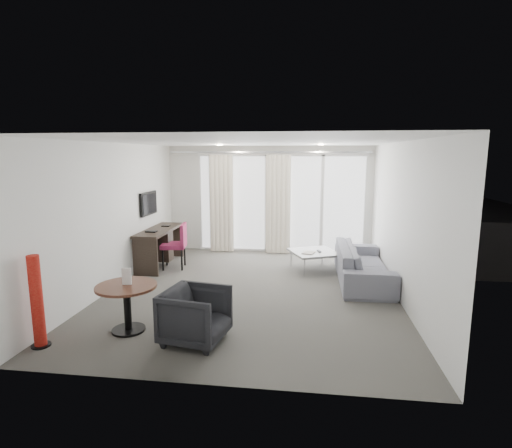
# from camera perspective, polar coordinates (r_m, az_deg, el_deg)

# --- Properties ---
(floor) EXTENTS (5.00, 6.00, 0.00)m
(floor) POSITION_cam_1_polar(r_m,az_deg,el_deg) (7.22, -0.63, -9.46)
(floor) COLOR #4E4C46
(floor) RESTS_ON ground
(ceiling) EXTENTS (5.00, 6.00, 0.00)m
(ceiling) POSITION_cam_1_polar(r_m,az_deg,el_deg) (6.81, -0.67, 11.65)
(ceiling) COLOR white
(ceiling) RESTS_ON ground
(wall_left) EXTENTS (0.00, 6.00, 2.60)m
(wall_left) POSITION_cam_1_polar(r_m,az_deg,el_deg) (7.66, -19.51, 1.13)
(wall_left) COLOR silver
(wall_left) RESTS_ON ground
(wall_right) EXTENTS (0.00, 6.00, 2.60)m
(wall_right) POSITION_cam_1_polar(r_m,az_deg,el_deg) (7.00, 20.06, 0.32)
(wall_right) COLOR silver
(wall_right) RESTS_ON ground
(wall_front) EXTENTS (5.00, 0.00, 2.60)m
(wall_front) POSITION_cam_1_polar(r_m,az_deg,el_deg) (4.02, -6.73, -5.94)
(wall_front) COLOR silver
(wall_front) RESTS_ON ground
(window_panel) EXTENTS (4.00, 0.02, 2.38)m
(window_panel) POSITION_cam_1_polar(r_m,az_deg,el_deg) (9.82, 3.55, 2.90)
(window_panel) COLOR white
(window_panel) RESTS_ON ground
(window_frame) EXTENTS (4.10, 0.06, 2.44)m
(window_frame) POSITION_cam_1_polar(r_m,az_deg,el_deg) (9.81, 3.54, 2.89)
(window_frame) COLOR white
(window_frame) RESTS_ON ground
(curtain_left) EXTENTS (0.60, 0.20, 2.38)m
(curtain_left) POSITION_cam_1_polar(r_m,az_deg,el_deg) (9.87, -4.96, 2.92)
(curtain_left) COLOR white
(curtain_left) RESTS_ON ground
(curtain_right) EXTENTS (0.60, 0.20, 2.38)m
(curtain_right) POSITION_cam_1_polar(r_m,az_deg,el_deg) (9.66, 3.19, 2.79)
(curtain_right) COLOR white
(curtain_right) RESTS_ON ground
(curtain_track) EXTENTS (4.80, 0.04, 0.04)m
(curtain_track) POSITION_cam_1_polar(r_m,az_deg,el_deg) (9.61, 1.75, 10.23)
(curtain_track) COLOR #B2B2B7
(curtain_track) RESTS_ON ceiling
(downlight_a) EXTENTS (0.12, 0.12, 0.02)m
(downlight_a) POSITION_cam_1_polar(r_m,az_deg,el_deg) (8.55, -5.21, 11.18)
(downlight_a) COLOR #FFE0B2
(downlight_a) RESTS_ON ceiling
(downlight_b) EXTENTS (0.12, 0.12, 0.02)m
(downlight_b) POSITION_cam_1_polar(r_m,az_deg,el_deg) (8.35, 9.27, 11.13)
(downlight_b) COLOR #FFE0B2
(downlight_b) RESTS_ON ceiling
(desk) EXTENTS (0.54, 1.71, 0.80)m
(desk) POSITION_cam_1_polar(r_m,az_deg,el_deg) (8.95, -13.54, -3.24)
(desk) COLOR black
(desk) RESTS_ON floor
(tv) EXTENTS (0.05, 0.80, 0.50)m
(tv) POSITION_cam_1_polar(r_m,az_deg,el_deg) (8.94, -15.09, 2.86)
(tv) COLOR black
(tv) RESTS_ON wall_left
(desk_chair) EXTENTS (0.59, 0.57, 0.96)m
(desk_chair) POSITION_cam_1_polar(r_m,az_deg,el_deg) (8.65, -11.69, -3.08)
(desk_chair) COLOR #98254F
(desk_chair) RESTS_ON floor
(round_table) EXTENTS (1.05, 1.05, 0.65)m
(round_table) POSITION_cam_1_polar(r_m,az_deg,el_deg) (5.83, -17.89, -11.37)
(round_table) COLOR #4D291C
(round_table) RESTS_ON floor
(menu_card) EXTENTS (0.13, 0.03, 0.23)m
(menu_card) POSITION_cam_1_polar(r_m,az_deg,el_deg) (5.72, -17.97, -7.59)
(menu_card) COLOR white
(menu_card) RESTS_ON round_table
(red_lamp) EXTENTS (0.26, 0.26, 1.18)m
(red_lamp) POSITION_cam_1_polar(r_m,az_deg,el_deg) (5.73, -28.83, -9.69)
(red_lamp) COLOR #A61C12
(red_lamp) RESTS_ON floor
(tub_armchair) EXTENTS (0.89, 0.87, 0.71)m
(tub_armchair) POSITION_cam_1_polar(r_m,az_deg,el_deg) (5.31, -8.63, -12.79)
(tub_armchair) COLOR black
(tub_armchair) RESTS_ON floor
(coffee_table) EXTENTS (1.17, 1.17, 0.40)m
(coffee_table) POSITION_cam_1_polar(r_m,az_deg,el_deg) (8.48, 8.25, -5.20)
(coffee_table) COLOR gray
(coffee_table) RESTS_ON floor
(remote) EXTENTS (0.11, 0.19, 0.02)m
(remote) POSITION_cam_1_polar(r_m,az_deg,el_deg) (8.43, 8.98, -4.17)
(remote) COLOR black
(remote) RESTS_ON coffee_table
(magazine) EXTENTS (0.32, 0.36, 0.02)m
(magazine) POSITION_cam_1_polar(r_m,az_deg,el_deg) (8.28, 7.52, -4.39)
(magazine) COLOR gray
(magazine) RESTS_ON coffee_table
(sofa) EXTENTS (0.91, 2.33, 0.68)m
(sofa) POSITION_cam_1_polar(r_m,az_deg,el_deg) (7.91, 15.00, -5.49)
(sofa) COLOR slate
(sofa) RESTS_ON floor
(terrace_slab) EXTENTS (5.60, 3.00, 0.12)m
(terrace_slab) POSITION_cam_1_polar(r_m,az_deg,el_deg) (11.53, 4.01, -2.42)
(terrace_slab) COLOR #4D4D50
(terrace_slab) RESTS_ON ground
(rattan_chair_a) EXTENTS (0.62, 0.62, 0.74)m
(rattan_chair_a) POSITION_cam_1_polar(r_m,az_deg,el_deg) (11.25, 6.77, -0.54)
(rattan_chair_a) COLOR #482D1C
(rattan_chair_a) RESTS_ON terrace_slab
(rattan_chair_b) EXTENTS (0.68, 0.68, 0.75)m
(rattan_chair_b) POSITION_cam_1_polar(r_m,az_deg,el_deg) (11.31, 12.93, -0.64)
(rattan_chair_b) COLOR #482D1C
(rattan_chair_b) RESTS_ON terrace_slab
(rattan_table) EXTENTS (0.56, 0.56, 0.56)m
(rattan_table) POSITION_cam_1_polar(r_m,az_deg,el_deg) (11.29, 9.47, -1.03)
(rattan_table) COLOR #482D1C
(rattan_table) RESTS_ON terrace_slab
(balustrade) EXTENTS (5.50, 0.06, 1.05)m
(balustrade) POSITION_cam_1_polar(r_m,az_deg,el_deg) (12.85, 4.43, 1.39)
(balustrade) COLOR #B2B2B7
(balustrade) RESTS_ON terrace_slab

